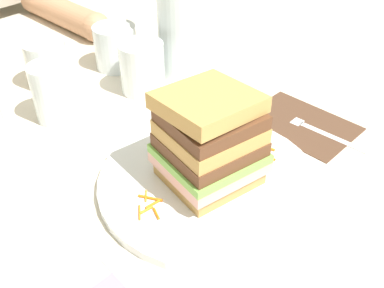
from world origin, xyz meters
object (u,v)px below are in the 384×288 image
(fork, at_px, (314,127))
(empty_tumbler_2, at_px, (53,92))
(sandwich, at_px, (209,141))
(empty_tumbler_0, at_px, (116,47))
(knife, at_px, (107,257))
(water_bottle, at_px, (180,16))
(juice_glass, at_px, (142,70))
(napkin_dark, at_px, (301,123))
(empty_tumbler_1, at_px, (47,64))
(main_plate, at_px, (209,181))

(fork, distance_m, empty_tumbler_2, 0.41)
(sandwich, height_order, empty_tumbler_0, sandwich)
(knife, xyz_separation_m, water_bottle, (0.37, 0.24, 0.11))
(juice_glass, height_order, empty_tumbler_0, juice_glass)
(napkin_dark, bearing_deg, empty_tumbler_1, 116.64)
(main_plate, distance_m, empty_tumbler_0, 0.38)
(napkin_dark, relative_size, knife, 0.81)
(water_bottle, bearing_deg, empty_tumbler_1, 145.04)
(empty_tumbler_1, bearing_deg, napkin_dark, -63.36)
(napkin_dark, bearing_deg, fork, -88.86)
(main_plate, height_order, empty_tumbler_0, empty_tumbler_0)
(main_plate, xyz_separation_m, sandwich, (0.00, 0.00, 0.07))
(main_plate, distance_m, empty_tumbler_1, 0.39)
(napkin_dark, height_order, fork, fork)
(main_plate, xyz_separation_m, knife, (-0.17, 0.00, -0.00))
(empty_tumbler_2, bearing_deg, empty_tumbler_0, 20.71)
(fork, distance_m, water_bottle, 0.30)
(empty_tumbler_1, bearing_deg, main_plate, -91.09)
(juice_glass, relative_size, empty_tumbler_0, 1.09)
(sandwich, height_order, empty_tumbler_1, sandwich)
(knife, distance_m, water_bottle, 0.46)
(empty_tumbler_2, bearing_deg, napkin_dark, -49.85)
(juice_glass, height_order, water_bottle, water_bottle)
(main_plate, bearing_deg, empty_tumbler_1, 88.91)
(napkin_dark, distance_m, fork, 0.02)
(napkin_dark, bearing_deg, juice_glass, 110.53)
(fork, bearing_deg, knife, 173.99)
(empty_tumbler_2, bearing_deg, empty_tumbler_1, 62.67)
(main_plate, bearing_deg, water_bottle, 50.87)
(fork, bearing_deg, juice_glass, 109.12)
(main_plate, bearing_deg, knife, 178.67)
(main_plate, relative_size, empty_tumbler_2, 3.14)
(main_plate, distance_m, fork, 0.21)
(main_plate, relative_size, knife, 1.45)
(knife, relative_size, water_bottle, 0.82)
(water_bottle, height_order, empty_tumbler_0, water_bottle)
(knife, height_order, empty_tumbler_1, empty_tumbler_1)
(main_plate, height_order, water_bottle, water_bottle)
(water_bottle, height_order, empty_tumbler_1, water_bottle)
(main_plate, relative_size, empty_tumbler_0, 3.60)
(empty_tumbler_1, bearing_deg, empty_tumbler_0, -14.15)
(juice_glass, height_order, empty_tumbler_1, juice_glass)
(sandwich, xyz_separation_m, napkin_dark, (0.21, -0.01, -0.07))
(sandwich, distance_m, empty_tumbler_0, 0.38)
(empty_tumbler_2, bearing_deg, water_bottle, -8.37)
(water_bottle, relative_size, empty_tumbler_1, 2.97)
(main_plate, distance_m, knife, 0.17)
(sandwich, height_order, fork, sandwich)
(empty_tumbler_0, bearing_deg, fork, -79.42)
(juice_glass, relative_size, water_bottle, 0.36)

